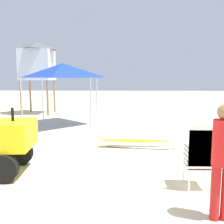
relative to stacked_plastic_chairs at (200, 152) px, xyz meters
name	(u,v)px	position (x,y,z in m)	size (l,w,h in m)	color
ground	(86,190)	(-2.17, -0.10, -0.74)	(80.00, 80.00, 0.00)	beige
stacked_plastic_chairs	(200,152)	(0.00, 0.00, 0.00)	(0.48, 0.48, 1.29)	white
surfboard_pile	(136,144)	(-1.00, 2.94, -0.62)	(2.59, 0.55, 0.24)	white
lifeguard_near_center	(223,154)	(-0.01, -1.05, 0.28)	(0.32, 0.32, 1.77)	red
popup_canopy	(63,71)	(-4.08, 6.73, 1.76)	(2.86, 2.86, 2.83)	#B2B2B7
lifeguard_tower	(37,61)	(-6.46, 10.52, 2.43)	(1.98, 1.98, 4.30)	olive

